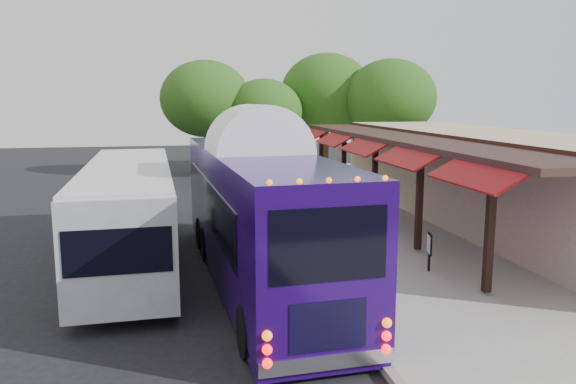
{
  "coord_description": "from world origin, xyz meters",
  "views": [
    {
      "loc": [
        -3.52,
        -15.89,
        4.85
      ],
      "look_at": [
        0.08,
        2.2,
        1.8
      ],
      "focal_mm": 35.0,
      "sensor_mm": 36.0,
      "label": 1
    }
  ],
  "objects": [
    {
      "name": "coach_bus",
      "position": [
        -1.45,
        -1.4,
        2.02
      ],
      "size": [
        3.18,
        11.86,
        3.76
      ],
      "rotation": [
        0.0,
        0.0,
        0.06
      ],
      "color": "#23075A",
      "rests_on": "ground"
    },
    {
      "name": "tree_right",
      "position": [
        9.91,
        18.22,
        4.93
      ],
      "size": [
        5.78,
        5.78,
        7.4
      ],
      "color": "#382314",
      "rests_on": "ground"
    },
    {
      "name": "tree_far",
      "position": [
        -1.62,
        20.41,
        4.87
      ],
      "size": [
        5.71,
        5.71,
        7.31
      ],
      "color": "#382314",
      "rests_on": "ground"
    },
    {
      "name": "ped_a",
      "position": [
        1.5,
        3.52,
        1.07
      ],
      "size": [
        0.72,
        0.51,
        1.84
      ],
      "primitive_type": "imported",
      "rotation": [
        0.0,
        0.0,
        0.12
      ],
      "color": "black",
      "rests_on": "sidewalk"
    },
    {
      "name": "ped_d",
      "position": [
        3.4,
        4.06,
        1.01
      ],
      "size": [
        1.23,
        0.9,
        1.71
      ],
      "primitive_type": "imported",
      "rotation": [
        0.0,
        0.0,
        2.88
      ],
      "color": "black",
      "rests_on": "sidewalk"
    },
    {
      "name": "curb",
      "position": [
        0.05,
        4.0,
        0.07
      ],
      "size": [
        0.2,
        40.0,
        0.16
      ],
      "primitive_type": "cube",
      "color": "gray",
      "rests_on": "ground"
    },
    {
      "name": "ground",
      "position": [
        0.0,
        0.0,
        0.0
      ],
      "size": [
        90.0,
        90.0,
        0.0
      ],
      "primitive_type": "plane",
      "color": "black",
      "rests_on": "ground"
    },
    {
      "name": "tree_left",
      "position": [
        1.94,
        19.2,
        4.09
      ],
      "size": [
        4.79,
        4.79,
        6.14
      ],
      "color": "#382314",
      "rests_on": "ground"
    },
    {
      "name": "ped_c",
      "position": [
        0.76,
        6.95,
        1.03
      ],
      "size": [
        1.12,
        0.75,
        1.76
      ],
      "primitive_type": "imported",
      "rotation": [
        0.0,
        0.0,
        3.49
      ],
      "color": "black",
      "rests_on": "sidewalk"
    },
    {
      "name": "station_shelter",
      "position": [
        8.38,
        4.0,
        1.85
      ],
      "size": [
        8.15,
        20.0,
        3.6
      ],
      "color": "tan",
      "rests_on": "ground"
    },
    {
      "name": "sidewalk",
      "position": [
        5.0,
        4.0,
        0.07
      ],
      "size": [
        10.0,
        40.0,
        0.15
      ],
      "primitive_type": "cube",
      "color": "#9E9B93",
      "rests_on": "ground"
    },
    {
      "name": "sign_board",
      "position": [
        3.23,
        -1.96,
        0.87
      ],
      "size": [
        0.16,
        0.48,
        1.06
      ],
      "rotation": [
        0.0,
        0.0,
        -0.25
      ],
      "color": "black",
      "rests_on": "sidewalk"
    },
    {
      "name": "tree_mid",
      "position": [
        6.5,
        21.12,
        5.28
      ],
      "size": [
        6.18,
        6.18,
        7.92
      ],
      "color": "#382314",
      "rests_on": "ground"
    },
    {
      "name": "ped_b",
      "position": [
        2.83,
        5.93,
        1.08
      ],
      "size": [
        1.05,
        0.9,
        1.86
      ],
      "primitive_type": "imported",
      "rotation": [
        0.0,
        0.0,
        3.38
      ],
      "color": "black",
      "rests_on": "sidewalk"
    },
    {
      "name": "city_bus",
      "position": [
        -4.95,
        1.01,
        1.64
      ],
      "size": [
        2.8,
        11.1,
        2.96
      ],
      "rotation": [
        0.0,
        0.0,
        0.04
      ],
      "color": "gray",
      "rests_on": "ground"
    }
  ]
}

